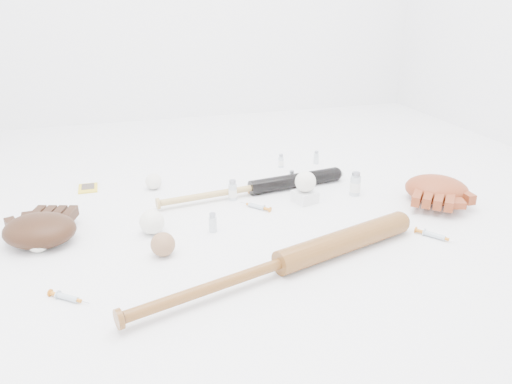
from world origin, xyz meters
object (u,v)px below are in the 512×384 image
object	(u,v)px
bat_dark	(253,188)
pedestal	(305,197)
glove_dark	(40,230)
bat_wood	(282,263)

from	to	relation	value
bat_dark	pedestal	distance (m)	0.21
glove_dark	pedestal	xyz separation A→B (m)	(0.92, 0.07, -0.03)
bat_dark	glove_dark	world-z (taller)	glove_dark
bat_wood	glove_dark	size ratio (longest dim) A/B	3.74
bat_wood	pedestal	bearing A→B (deg)	44.55
bat_wood	glove_dark	xyz separation A→B (m)	(-0.67, 0.39, 0.01)
bat_dark	bat_wood	distance (m)	0.59
bat_dark	glove_dark	xyz separation A→B (m)	(-0.75, -0.19, 0.02)
bat_dark	pedestal	bearing A→B (deg)	-43.66
glove_dark	bat_wood	bearing A→B (deg)	-12.94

